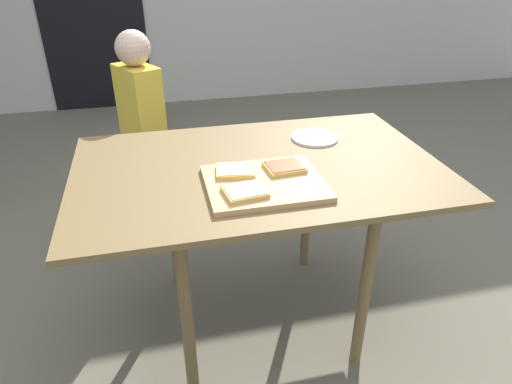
{
  "coord_description": "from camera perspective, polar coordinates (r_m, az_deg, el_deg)",
  "views": [
    {
      "loc": [
        -0.35,
        -1.42,
        1.43
      ],
      "look_at": [
        -0.01,
        0.0,
        0.62
      ],
      "focal_mm": 32.0,
      "sensor_mm": 36.0,
      "label": 1
    }
  ],
  "objects": [
    {
      "name": "plate_white_right",
      "position": [
        1.86,
        7.35,
        6.77
      ],
      "size": [
        0.19,
        0.19,
        0.01
      ],
      "primitive_type": "cylinder",
      "color": "white",
      "rests_on": "dining_table"
    },
    {
      "name": "ground_plane",
      "position": [
        2.05,
        0.23,
        -15.19
      ],
      "size": [
        16.0,
        16.0,
        0.0
      ],
      "primitive_type": "plane",
      "color": "#635C4B"
    },
    {
      "name": "dining_table",
      "position": [
        1.66,
        0.28,
        1.08
      ],
      "size": [
        1.3,
        0.83,
        0.72
      ],
      "color": "brown",
      "rests_on": "ground"
    },
    {
      "name": "child_left",
      "position": [
        2.36,
        -13.96,
        7.98
      ],
      "size": [
        0.23,
        0.28,
        1.07
      ],
      "color": "navy",
      "rests_on": "ground"
    },
    {
      "name": "cutting_board",
      "position": [
        1.49,
        1.05,
        1.14
      ],
      "size": [
        0.38,
        0.32,
        0.02
      ],
      "primitive_type": "cube",
      "color": "tan",
      "rests_on": "dining_table"
    },
    {
      "name": "pizza_slice_near_left",
      "position": [
        1.4,
        -1.39,
        0.06
      ],
      "size": [
        0.14,
        0.12,
        0.02
      ],
      "color": "#D6AC54",
      "rests_on": "cutting_board"
    },
    {
      "name": "pizza_slice_far_left",
      "position": [
        1.53,
        -2.61,
        2.7
      ],
      "size": [
        0.14,
        0.12,
        0.02
      ],
      "color": "#D6AC54",
      "rests_on": "cutting_board"
    },
    {
      "name": "pizza_slice_far_right",
      "position": [
        1.56,
        3.57,
        3.13
      ],
      "size": [
        0.14,
        0.12,
        0.02
      ],
      "color": "#D6AC54",
      "rests_on": "cutting_board"
    }
  ]
}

